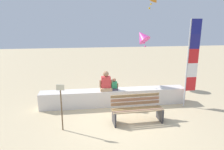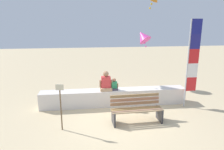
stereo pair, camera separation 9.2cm
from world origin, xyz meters
The scene contains 8 objects.
ground_plane centered at (0.00, 0.00, 0.00)m, with size 40.00×40.00×0.00m, color #CEB78B.
seawall_ledge centered at (0.00, 1.31, 0.32)m, with size 5.76×0.56×0.64m, color silver.
park_bench centered at (0.55, -0.19, 0.42)m, with size 1.72×0.68×0.88m.
person_adult centered at (-0.32, 1.26, 0.95)m, with size 0.51×0.37×0.78m.
person_child centered at (0.00, 1.26, 0.83)m, with size 0.31×0.23×0.48m.
flag_banner centered at (2.87, 0.80, 1.89)m, with size 0.45×0.05×3.36m.
kite_magenta centered at (1.81, 3.88, 2.53)m, with size 1.01×1.04×0.99m.
sign_post centered at (-1.87, -0.46, 0.86)m, with size 0.24×0.06×1.48m.
Camera 1 is at (-1.16, -6.50, 3.29)m, focal length 33.68 mm.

